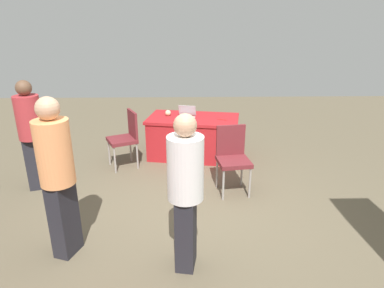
{
  "coord_description": "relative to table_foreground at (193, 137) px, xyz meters",
  "views": [
    {
      "loc": [
        0.05,
        3.69,
        2.34
      ],
      "look_at": [
        -0.05,
        -0.22,
        0.9
      ],
      "focal_mm": 31.18,
      "sensor_mm": 36.0,
      "label": 1
    }
  ],
  "objects": [
    {
      "name": "chair_near_front",
      "position": [
        -0.52,
        1.37,
        0.19
      ],
      "size": [
        0.5,
        0.5,
        0.96
      ],
      "rotation": [
        0.0,
        0.0,
        0.13
      ],
      "color": "#9E9993",
      "rests_on": "ground"
    },
    {
      "name": "person_attendee_browsing",
      "position": [
        1.42,
        2.74,
        0.58
      ],
      "size": [
        0.43,
        0.43,
        1.7
      ],
      "rotation": [
        0.0,
        0.0,
        1.24
      ],
      "color": "#26262D",
      "rests_on": "ground"
    },
    {
      "name": "yarn_ball",
      "position": [
        0.46,
        -0.13,
        0.42
      ],
      "size": [
        0.1,
        0.1,
        0.1
      ],
      "primitive_type": "sphere",
      "color": "beige",
      "rests_on": "table_foreground"
    },
    {
      "name": "person_attendee_standing",
      "position": [
        0.16,
        2.97,
        0.52
      ],
      "size": [
        0.39,
        0.39,
        1.6
      ],
      "rotation": [
        0.0,
        0.0,
        4.55
      ],
      "color": "#26262D",
      "rests_on": "ground"
    },
    {
      "name": "laptop_silver",
      "position": [
        0.13,
        0.02,
        0.4
      ],
      "size": [
        0.38,
        0.36,
        0.21
      ],
      "rotation": [
        0.0,
        0.0,
        -0.25
      ],
      "color": "silver",
      "rests_on": "table_foreground"
    },
    {
      "name": "scissors_red",
      "position": [
        -0.5,
        0.16,
        0.37
      ],
      "size": [
        0.17,
        0.12,
        0.01
      ],
      "primitive_type": "cube",
      "rotation": [
        0.0,
        0.0,
        2.63
      ],
      "color": "red",
      "rests_on": "table_foreground"
    },
    {
      "name": "chair_tucked_left",
      "position": [
        1.14,
        0.45,
        0.18
      ],
      "size": [
        0.59,
        0.59,
        0.96
      ],
      "rotation": [
        0.0,
        0.0,
        -1.12
      ],
      "color": "#9E9993",
      "rests_on": "ground"
    },
    {
      "name": "table_foreground",
      "position": [
        0.0,
        0.0,
        0.0
      ],
      "size": [
        1.74,
        1.18,
        0.73
      ],
      "rotation": [
        0.0,
        0.0,
        -0.18
      ],
      "color": "#AD1E23",
      "rests_on": "ground"
    },
    {
      "name": "person_presenter",
      "position": [
        2.33,
        1.22,
        0.52
      ],
      "size": [
        0.43,
        0.43,
        1.61
      ],
      "rotation": [
        0.0,
        0.0,
        3.46
      ],
      "color": "#26262D",
      "rests_on": "ground"
    },
    {
      "name": "ground_plane",
      "position": [
        0.11,
        2.06,
        -0.37
      ],
      "size": [
        14.4,
        14.4,
        0.0
      ],
      "primitive_type": "plane",
      "color": "brown"
    }
  ]
}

